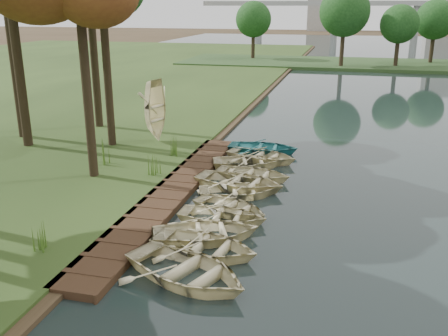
% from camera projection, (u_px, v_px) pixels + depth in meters
% --- Properties ---
extents(ground, '(300.00, 300.00, 0.00)m').
position_uv_depth(ground, '(209.00, 199.00, 20.30)').
color(ground, '#3D2F1D').
extents(boardwalk, '(1.60, 16.00, 0.30)m').
position_uv_depth(boardwalk, '(172.00, 193.00, 20.63)').
color(boardwalk, '#352214').
rests_on(boardwalk, ground).
extents(peninsula, '(50.00, 14.00, 0.45)m').
position_uv_depth(peninsula, '(374.00, 65.00, 64.44)').
color(peninsula, '#28421D').
rests_on(peninsula, ground).
extents(far_trees, '(45.60, 5.60, 8.80)m').
position_uv_depth(far_trees, '(351.00, 14.00, 63.29)').
color(far_trees, black).
rests_on(far_trees, peninsula).
extents(bridge, '(95.90, 4.00, 8.60)m').
position_uv_depth(bridge, '(385.00, 7.00, 125.82)').
color(bridge, '#A5A5A0').
rests_on(bridge, ground).
extents(building_a, '(10.00, 8.00, 18.00)m').
position_uv_depth(building_a, '(448.00, 0.00, 139.53)').
color(building_a, '#A5A5A0').
rests_on(building_a, ground).
extents(building_b, '(8.00, 8.00, 12.00)m').
position_uv_depth(building_b, '(322.00, 10.00, 153.22)').
color(building_b, '#A5A5A0').
rests_on(building_b, ground).
extents(rowboat_0, '(4.77, 4.17, 0.82)m').
position_uv_depth(rowboat_0, '(187.00, 268.00, 14.10)').
color(rowboat_0, beige).
rests_on(rowboat_0, water).
extents(rowboat_1, '(3.88, 3.05, 0.73)m').
position_uv_depth(rowboat_1, '(204.00, 244.00, 15.62)').
color(rowboat_1, beige).
rests_on(rowboat_1, water).
extents(rowboat_2, '(4.30, 3.74, 0.74)m').
position_uv_depth(rowboat_2, '(206.00, 230.00, 16.56)').
color(rowboat_2, beige).
rests_on(rowboat_2, water).
extents(rowboat_3, '(3.28, 2.37, 0.67)m').
position_uv_depth(rowboat_3, '(223.00, 214.00, 17.93)').
color(rowboat_3, beige).
rests_on(rowboat_3, water).
extents(rowboat_4, '(3.69, 3.22, 0.64)m').
position_uv_depth(rowboat_4, '(231.00, 205.00, 18.72)').
color(rowboat_4, beige).
rests_on(rowboat_4, water).
extents(rowboat_5, '(3.91, 3.34, 0.68)m').
position_uv_depth(rowboat_5, '(240.00, 188.00, 20.39)').
color(rowboat_5, beige).
rests_on(rowboat_5, water).
extents(rowboat_6, '(4.36, 3.47, 0.81)m').
position_uv_depth(rowboat_6, '(240.00, 180.00, 21.21)').
color(rowboat_6, beige).
rests_on(rowboat_6, water).
extents(rowboat_7, '(3.64, 2.77, 0.70)m').
position_uv_depth(rowboat_7, '(253.00, 173.00, 22.30)').
color(rowboat_7, beige).
rests_on(rowboat_7, water).
extents(rowboat_8, '(4.15, 3.49, 0.73)m').
position_uv_depth(rowboat_8, '(249.00, 160.00, 24.09)').
color(rowboat_8, beige).
rests_on(rowboat_8, water).
extents(rowboat_9, '(4.16, 3.44, 0.75)m').
position_uv_depth(rowboat_9, '(262.00, 154.00, 25.00)').
color(rowboat_9, beige).
rests_on(rowboat_9, water).
extents(rowboat_10, '(3.68, 2.65, 0.76)m').
position_uv_depth(rowboat_10, '(263.00, 146.00, 26.36)').
color(rowboat_10, teal).
rests_on(rowboat_10, water).
extents(stored_rowboat, '(3.92, 3.19, 0.71)m').
position_uv_depth(stored_rowboat, '(157.00, 135.00, 27.74)').
color(stored_rowboat, beige).
rests_on(stored_rowboat, bank).
extents(reeds_0, '(0.60, 0.60, 0.86)m').
position_uv_depth(reeds_0, '(42.00, 236.00, 15.43)').
color(reeds_0, '#3F661E').
rests_on(reeds_0, bank).
extents(reeds_1, '(0.60, 0.60, 0.96)m').
position_uv_depth(reeds_1, '(155.00, 164.00, 22.26)').
color(reeds_1, '#3F661E').
rests_on(reeds_1, bank).
extents(reeds_2, '(0.60, 0.60, 1.12)m').
position_uv_depth(reeds_2, '(104.00, 153.00, 23.69)').
color(reeds_2, '#3F661E').
rests_on(reeds_2, bank).
extents(reeds_3, '(0.60, 0.60, 1.00)m').
position_uv_depth(reeds_3, '(176.00, 146.00, 25.09)').
color(reeds_3, '#3F661E').
rests_on(reeds_3, bank).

